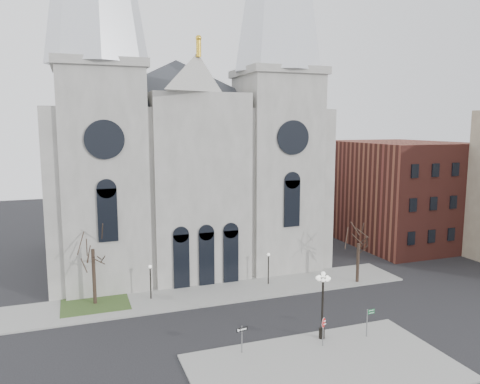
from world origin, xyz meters
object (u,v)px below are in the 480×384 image
object	(u,v)px
stop_sign	(323,325)
one_way_sign	(242,334)
street_name_sign	(368,320)
globe_lamp	(323,297)

from	to	relation	value
stop_sign	one_way_sign	world-z (taller)	stop_sign
stop_sign	street_name_sign	world-z (taller)	street_name_sign
stop_sign	one_way_sign	size ratio (longest dim) A/B	1.08
street_name_sign	globe_lamp	bearing A→B (deg)	161.15
stop_sign	globe_lamp	size ratio (longest dim) A/B	0.41
street_name_sign	stop_sign	bearing A→B (deg)	178.41
stop_sign	globe_lamp	bearing A→B (deg)	45.82
stop_sign	one_way_sign	bearing A→B (deg)	152.26
stop_sign	globe_lamp	xyz separation A→B (m)	(0.54, 1.10, 1.74)
globe_lamp	one_way_sign	size ratio (longest dim) A/B	2.61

